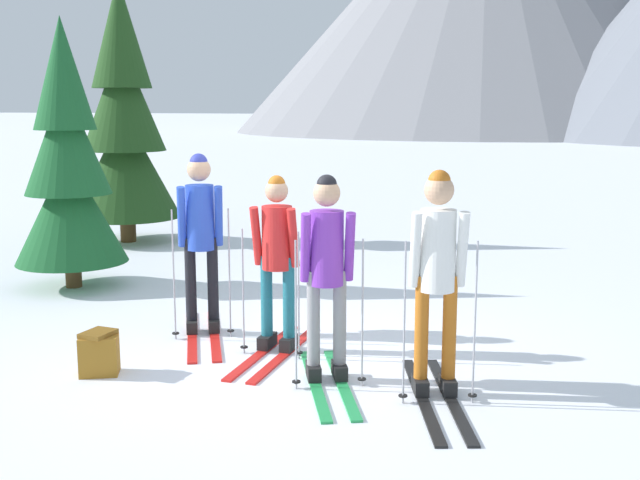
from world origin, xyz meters
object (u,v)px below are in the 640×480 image
at_px(skier_in_blue, 200,232).
at_px(backpack_on_snow_front, 99,353).
at_px(pine_tree_near, 68,166).
at_px(skier_in_red, 277,257).
at_px(skier_in_white, 437,270).
at_px(pine_tree_mid, 124,124).
at_px(skier_in_purple, 327,270).

height_order(skier_in_blue, backpack_on_snow_front, skier_in_blue).
bearing_deg(skier_in_blue, pine_tree_near, 156.66).
height_order(skier_in_red, skier_in_white, skier_in_white).
bearing_deg(backpack_on_snow_front, skier_in_blue, 83.35).
bearing_deg(pine_tree_near, skier_in_red, -20.96).
bearing_deg(skier_in_red, skier_in_blue, 165.82).
distance_m(skier_in_white, backpack_on_snow_front, 2.96).
relative_size(skier_in_blue, backpack_on_snow_front, 4.56).
xyz_separation_m(skier_in_red, pine_tree_near, (-3.53, 1.35, 0.64)).
bearing_deg(pine_tree_mid, skier_in_red, -41.67).
xyz_separation_m(skier_in_white, pine_tree_mid, (-6.57, 4.91, 0.96)).
bearing_deg(pine_tree_mid, pine_tree_near, -65.20).
bearing_deg(skier_in_blue, skier_in_white, -16.42).
bearing_deg(skier_in_red, skier_in_purple, -37.69).
relative_size(skier_in_white, pine_tree_near, 0.54).
relative_size(skier_in_red, pine_tree_mid, 0.39).
bearing_deg(skier_in_blue, skier_in_purple, -25.51).
xyz_separation_m(skier_in_purple, skier_in_white, (0.91, 0.04, 0.07)).
bearing_deg(skier_in_purple, backpack_on_snow_front, -161.68).
height_order(pine_tree_mid, backpack_on_snow_front, pine_tree_mid).
distance_m(skier_in_blue, skier_in_purple, 1.87).
relative_size(skier_in_blue, pine_tree_mid, 0.42).
height_order(skier_in_red, backpack_on_snow_front, skier_in_red).
relative_size(skier_in_purple, pine_tree_near, 0.52).
xyz_separation_m(skier_in_red, skier_in_white, (1.64, -0.52, 0.12)).
xyz_separation_m(skier_in_red, backpack_on_snow_front, (-1.12, -1.18, -0.71)).
bearing_deg(skier_in_white, skier_in_blue, 163.58).
xyz_separation_m(skier_in_red, pine_tree_mid, (-4.93, 4.39, 1.09)).
bearing_deg(backpack_on_snow_front, skier_in_purple, 18.32).
bearing_deg(skier_in_purple, pine_tree_near, 155.79).
relative_size(skier_in_purple, backpack_on_snow_front, 4.35).
xyz_separation_m(skier_in_blue, backpack_on_snow_front, (-0.17, -1.42, -0.84)).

